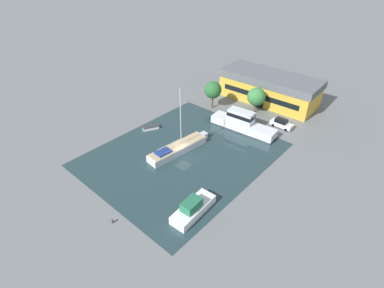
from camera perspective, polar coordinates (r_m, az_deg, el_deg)
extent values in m
plane|color=slate|center=(53.90, -1.72, -1.97)|extent=(440.00, 440.00, 0.00)
cube|color=#23383D|center=(53.90, -1.72, -1.97)|extent=(26.80, 32.46, 0.01)
cube|color=gold|center=(73.98, 14.38, 9.74)|extent=(22.41, 9.95, 4.80)
cube|color=#565B60|center=(72.74, 14.75, 12.05)|extent=(23.09, 10.24, 1.68)
cube|color=black|center=(70.52, 12.61, 8.10)|extent=(2.40, 0.16, 3.36)
cube|color=black|center=(70.12, 12.70, 8.81)|extent=(18.74, 0.82, 1.20)
cylinder|color=brown|center=(68.47, 11.90, 6.84)|extent=(0.33, 0.33, 2.22)
sphere|color=#387A3D|center=(67.34, 12.16, 8.80)|extent=(3.98, 3.98, 3.98)
cylinder|color=brown|center=(68.84, 3.91, 8.03)|extent=(0.35, 0.35, 2.95)
sphere|color=#28602D|center=(67.60, 4.01, 10.25)|extent=(3.85, 3.85, 3.85)
cube|color=silver|center=(64.10, 16.69, 3.64)|extent=(4.58, 1.89, 0.83)
cube|color=black|center=(63.79, 16.65, 4.28)|extent=(2.40, 1.63, 0.68)
cube|color=black|center=(63.43, 17.60, 3.88)|extent=(0.07, 1.45, 0.55)
cylinder|color=black|center=(64.51, 18.05, 3.17)|extent=(0.60, 0.21, 0.60)
cylinder|color=black|center=(63.20, 17.43, 2.61)|extent=(0.60, 0.21, 0.60)
cylinder|color=black|center=(65.40, 15.85, 4.03)|extent=(0.60, 0.21, 0.60)
cylinder|color=black|center=(64.11, 15.20, 3.50)|extent=(0.60, 0.21, 0.60)
cube|color=silver|center=(54.21, -2.76, -0.92)|extent=(3.94, 12.13, 1.27)
cube|color=silver|center=(57.83, 2.24, 1.59)|extent=(1.32, 1.32, 1.27)
cube|color=tan|center=(53.82, -2.78, -0.34)|extent=(3.78, 11.64, 0.08)
cylinder|color=silver|center=(51.42, -2.18, 5.02)|extent=(0.16, 0.16, 10.77)
cylinder|color=silver|center=(52.27, -4.32, -0.05)|extent=(0.70, 5.34, 0.12)
cube|color=navy|center=(52.10, -5.56, -1.54)|extent=(2.13, 2.81, 0.30)
cube|color=silver|center=(61.13, 9.68, 3.34)|extent=(13.71, 4.25, 1.81)
cube|color=black|center=(61.52, 9.62, 2.73)|extent=(13.85, 4.32, 0.18)
cube|color=silver|center=(60.35, 9.31, 5.25)|extent=(5.30, 2.66, 2.38)
cube|color=black|center=(60.23, 9.33, 5.45)|extent=(5.41, 2.73, 0.76)
cube|color=white|center=(61.60, -7.85, 3.11)|extent=(2.60, 3.43, 0.57)
cube|color=#333338|center=(61.43, -7.87, 3.37)|extent=(2.73, 3.58, 0.08)
cube|color=white|center=(42.94, 0.26, -12.35)|extent=(3.06, 7.53, 1.30)
cube|color=#236647|center=(41.76, -0.11, -11.48)|extent=(2.01, 3.06, 1.31)
cylinder|color=#47474C|center=(43.42, -14.93, -14.10)|extent=(0.28, 0.28, 0.43)
sphere|color=#47474C|center=(43.20, -14.99, -13.84)|extent=(0.31, 0.31, 0.31)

